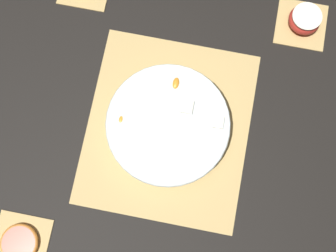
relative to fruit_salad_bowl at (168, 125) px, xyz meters
The scene contains 7 objects.
ground_plane 0.04m from the fruit_salad_bowl, 140.07° to the left, with size 6.00×6.00×0.00m, color black.
bamboo_mat_center 0.03m from the fruit_salad_bowl, 140.07° to the left, with size 0.44×0.39×0.01m.
coaster_mat_near_right 0.43m from the fruit_salad_bowl, 40.68° to the right, with size 0.13×0.13×0.01m.
coaster_mat_far_left 0.43m from the fruit_salad_bowl, 139.32° to the left, with size 0.13×0.13×0.01m.
fruit_salad_bowl is the anchor object (origin of this frame).
apple_half 0.43m from the fruit_salad_bowl, 139.32° to the left, with size 0.08×0.08×0.04m.
grapefruit_slice 0.43m from the fruit_salad_bowl, 40.68° to the right, with size 0.09×0.09×0.01m.
Camera 1 is at (0.16, 0.03, 0.93)m, focal length 42.00 mm.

